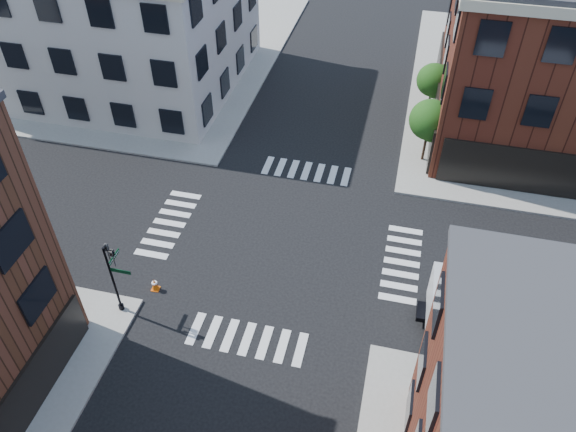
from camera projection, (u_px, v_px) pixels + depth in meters
The scene contains 8 objects.
ground at pixel (281, 242), 32.80m from camera, with size 120.00×120.00×0.00m, color black.
sidewalk_nw at pixel (115, 47), 51.52m from camera, with size 30.00×30.00×0.15m, color gray.
building_nw at pixel (95, 12), 43.93m from camera, with size 22.00×16.00×11.00m, color beige.
tree_near at pixel (430, 122), 36.56m from camera, with size 2.69×2.69×4.49m.
tree_far at pixel (434, 82), 41.07m from camera, with size 2.43×2.43×4.07m.
signal_pole at pixel (113, 272), 27.24m from camera, with size 1.29×1.24×4.60m.
box_truck at pixel (531, 308), 26.47m from camera, with size 9.23×2.97×4.14m.
traffic_cone at pixel (155, 284), 29.89m from camera, with size 0.43×0.43×0.77m.
Camera 1 is at (5.82, -22.55, 23.15)m, focal length 35.00 mm.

